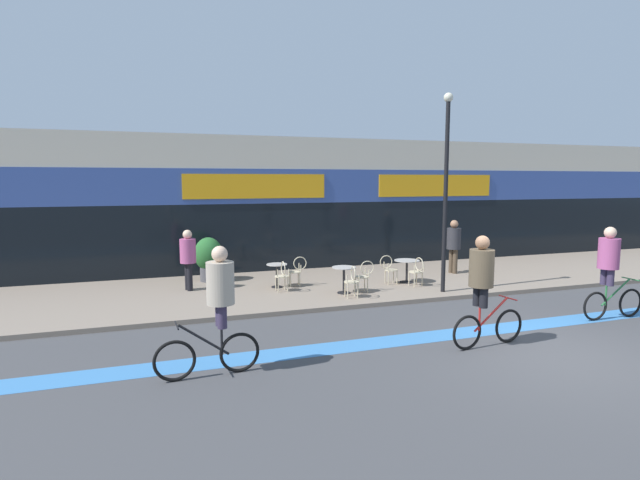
{
  "coord_description": "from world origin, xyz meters",
  "views": [
    {
      "loc": [
        -7.21,
        -7.12,
        3.33
      ],
      "look_at": [
        -2.47,
        6.47,
        1.6
      ],
      "focal_mm": 28.0,
      "sensor_mm": 36.0,
      "label": 1
    }
  ],
  "objects_px": {
    "pedestrian_near_end": "(454,242)",
    "pedestrian_far_end": "(188,255)",
    "bistro_table_1": "(344,275)",
    "cyclist_0": "(610,265)",
    "cafe_chair_0_near": "(282,274)",
    "cafe_chair_1_near": "(352,279)",
    "bistro_table_0": "(277,271)",
    "cafe_chair_1_side": "(364,274)",
    "bistro_table_2": "(407,266)",
    "cyclist_2": "(483,282)",
    "cyclist_1": "(217,300)",
    "planter_pot": "(208,257)",
    "cafe_chair_2_side": "(389,267)",
    "cafe_chair_0_side": "(297,269)",
    "lamp_post": "(446,180)",
    "cafe_chair_2_near": "(417,270)"
  },
  "relations": [
    {
      "from": "cafe_chair_0_near",
      "to": "cafe_chair_1_side",
      "type": "xyz_separation_m",
      "value": [
        2.23,
        -0.77,
        0.0
      ]
    },
    {
      "from": "bistro_table_2",
      "to": "cafe_chair_1_side",
      "type": "xyz_separation_m",
      "value": [
        -1.81,
        -0.75,
        -0.0
      ]
    },
    {
      "from": "cyclist_2",
      "to": "pedestrian_far_end",
      "type": "bearing_deg",
      "value": 121.74
    },
    {
      "from": "cafe_chair_1_side",
      "to": "cyclist_1",
      "type": "height_order",
      "value": "cyclist_1"
    },
    {
      "from": "lamp_post",
      "to": "pedestrian_far_end",
      "type": "relative_size",
      "value": 3.15
    },
    {
      "from": "bistro_table_1",
      "to": "cyclist_0",
      "type": "relative_size",
      "value": 0.34
    },
    {
      "from": "bistro_table_1",
      "to": "cafe_chair_1_side",
      "type": "relative_size",
      "value": 0.84
    },
    {
      "from": "lamp_post",
      "to": "pedestrian_far_end",
      "type": "xyz_separation_m",
      "value": [
        -6.93,
        2.62,
        -2.16
      ]
    },
    {
      "from": "cafe_chair_1_near",
      "to": "cafe_chair_2_near",
      "type": "relative_size",
      "value": 1.0
    },
    {
      "from": "cyclist_1",
      "to": "cyclist_2",
      "type": "distance_m",
      "value": 5.15
    },
    {
      "from": "bistro_table_2",
      "to": "pedestrian_far_end",
      "type": "height_order",
      "value": "pedestrian_far_end"
    },
    {
      "from": "bistro_table_0",
      "to": "cafe_chair_0_side",
      "type": "distance_m",
      "value": 0.63
    },
    {
      "from": "cafe_chair_0_near",
      "to": "pedestrian_far_end",
      "type": "xyz_separation_m",
      "value": [
        -2.54,
        1.1,
        0.54
      ]
    },
    {
      "from": "bistro_table_2",
      "to": "cafe_chair_2_near",
      "type": "height_order",
      "value": "cafe_chair_2_near"
    },
    {
      "from": "cafe_chair_0_side",
      "to": "lamp_post",
      "type": "xyz_separation_m",
      "value": [
        3.77,
        -2.14,
        2.7
      ]
    },
    {
      "from": "cyclist_1",
      "to": "pedestrian_near_end",
      "type": "relative_size",
      "value": 1.21
    },
    {
      "from": "cafe_chair_2_near",
      "to": "pedestrian_near_end",
      "type": "xyz_separation_m",
      "value": [
        2.31,
        1.53,
        0.58
      ]
    },
    {
      "from": "cafe_chair_0_near",
      "to": "cafe_chair_1_near",
      "type": "height_order",
      "value": "same"
    },
    {
      "from": "cyclist_0",
      "to": "cyclist_2",
      "type": "distance_m",
      "value": 4.19
    },
    {
      "from": "pedestrian_near_end",
      "to": "bistro_table_2",
      "type": "bearing_deg",
      "value": 10.61
    },
    {
      "from": "cafe_chair_0_near",
      "to": "cafe_chair_2_side",
      "type": "distance_m",
      "value": 3.42
    },
    {
      "from": "bistro_table_0",
      "to": "cyclist_0",
      "type": "xyz_separation_m",
      "value": [
        6.72,
        -5.59,
        0.7
      ]
    },
    {
      "from": "cafe_chair_2_near",
      "to": "bistro_table_1",
      "type": "bearing_deg",
      "value": 87.09
    },
    {
      "from": "cafe_chair_2_side",
      "to": "cyclist_1",
      "type": "relative_size",
      "value": 0.4
    },
    {
      "from": "lamp_post",
      "to": "cyclist_0",
      "type": "relative_size",
      "value": 2.51
    },
    {
      "from": "pedestrian_near_end",
      "to": "pedestrian_far_end",
      "type": "bearing_deg",
      "value": -12.1
    },
    {
      "from": "bistro_table_1",
      "to": "cafe_chair_0_near",
      "type": "height_order",
      "value": "cafe_chair_0_near"
    },
    {
      "from": "cafe_chair_0_near",
      "to": "cafe_chair_0_side",
      "type": "height_order",
      "value": "same"
    },
    {
      "from": "bistro_table_2",
      "to": "pedestrian_near_end",
      "type": "height_order",
      "value": "pedestrian_near_end"
    },
    {
      "from": "cafe_chair_2_near",
      "to": "cyclist_1",
      "type": "relative_size",
      "value": 0.4
    },
    {
      "from": "lamp_post",
      "to": "cafe_chair_0_near",
      "type": "bearing_deg",
      "value": 160.85
    },
    {
      "from": "cafe_chair_1_side",
      "to": "pedestrian_far_end",
      "type": "bearing_deg",
      "value": -14.69
    },
    {
      "from": "cyclist_2",
      "to": "pedestrian_near_end",
      "type": "bearing_deg",
      "value": 54.62
    },
    {
      "from": "cafe_chair_2_side",
      "to": "pedestrian_near_end",
      "type": "relative_size",
      "value": 0.49
    },
    {
      "from": "bistro_table_2",
      "to": "cafe_chair_2_side",
      "type": "xyz_separation_m",
      "value": [
        -0.63,
        0.01,
        -0.0
      ]
    },
    {
      "from": "pedestrian_far_end",
      "to": "cafe_chair_1_side",
      "type": "bearing_deg",
      "value": -37.58
    },
    {
      "from": "cafe_chair_0_near",
      "to": "pedestrian_near_end",
      "type": "relative_size",
      "value": 0.49
    },
    {
      "from": "bistro_table_2",
      "to": "cafe_chair_2_near",
      "type": "distance_m",
      "value": 0.63
    },
    {
      "from": "bistro_table_0",
      "to": "cafe_chair_1_side",
      "type": "xyz_separation_m",
      "value": [
        2.23,
        -1.4,
        0.02
      ]
    },
    {
      "from": "bistro_table_2",
      "to": "cafe_chair_0_near",
      "type": "bearing_deg",
      "value": 179.7
    },
    {
      "from": "cafe_chair_0_near",
      "to": "planter_pot",
      "type": "xyz_separation_m",
      "value": [
        -1.82,
        2.27,
        0.26
      ]
    },
    {
      "from": "bistro_table_1",
      "to": "planter_pot",
      "type": "xyz_separation_m",
      "value": [
        -3.43,
        3.04,
        0.24
      ]
    },
    {
      "from": "bistro_table_0",
      "to": "cyclist_1",
      "type": "height_order",
      "value": "cyclist_1"
    },
    {
      "from": "cafe_chair_1_near",
      "to": "bistro_table_2",
      "type": "bearing_deg",
      "value": -53.81
    },
    {
      "from": "bistro_table_0",
      "to": "pedestrian_near_end",
      "type": "relative_size",
      "value": 0.39
    },
    {
      "from": "cafe_chair_1_near",
      "to": "cafe_chair_2_side",
      "type": "distance_m",
      "value": 2.28
    },
    {
      "from": "cafe_chair_1_near",
      "to": "pedestrian_far_end",
      "type": "xyz_separation_m",
      "value": [
        -4.14,
        2.49,
        0.54
      ]
    },
    {
      "from": "cafe_chair_2_near",
      "to": "cafe_chair_1_near",
      "type": "bearing_deg",
      "value": 101.19
    },
    {
      "from": "cafe_chair_2_near",
      "to": "cyclist_1",
      "type": "distance_m",
      "value": 8.16
    },
    {
      "from": "bistro_table_0",
      "to": "lamp_post",
      "type": "bearing_deg",
      "value": -26.08
    }
  ]
}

